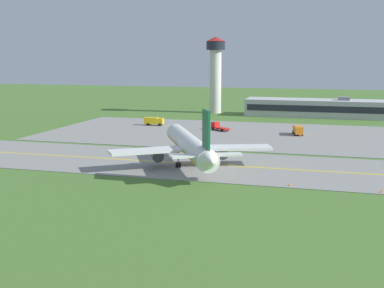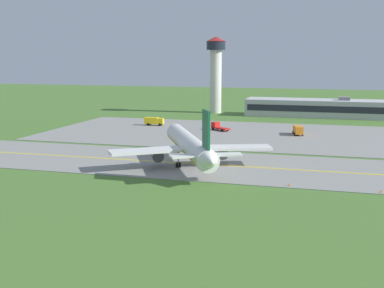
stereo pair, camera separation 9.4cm
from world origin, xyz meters
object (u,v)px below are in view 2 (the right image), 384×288
Objects in this scene: service_truck_catering at (298,130)px; control_tower at (216,68)px; service_truck_baggage at (154,121)px; service_truck_fuel at (218,127)px; airplane_lead at (190,145)px.

control_tower is (-34.85, 48.51, 15.79)m from service_truck_catering.
service_truck_baggage is 22.34m from service_truck_fuel.
airplane_lead is at bearing -83.75° from service_truck_fuel.
service_truck_baggage is at bearing 170.76° from service_truck_catering.
service_truck_catering is 0.22× the size of control_tower.
airplane_lead is 97.16m from control_tower.
service_truck_catering is 61.78m from control_tower.
service_truck_catering is at bearing -54.30° from control_tower.
airplane_lead is 5.77× the size of service_truck_fuel.
service_truck_baggage and service_truck_catering have the same top height.
service_truck_catering is (23.26, -2.65, 0.35)m from service_truck_fuel.
service_truck_fuel is at bearing -75.82° from control_tower.
service_truck_fuel is (21.84, -4.68, -0.35)m from service_truck_baggage.
airplane_lead is 5.84× the size of service_truck_catering.
control_tower reaches higher than service_truck_fuel.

